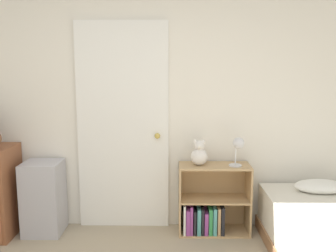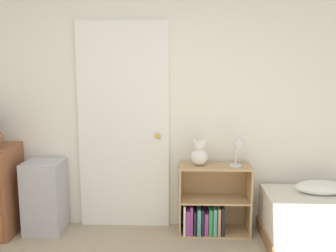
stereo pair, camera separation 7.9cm
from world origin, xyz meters
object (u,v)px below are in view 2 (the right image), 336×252
teddy_bear (199,154)px  desk_lamp (238,146)px  bookshelf (209,208)px  storage_bin (45,197)px

teddy_bear → desk_lamp: (0.36, -0.04, 0.09)m
bookshelf → desk_lamp: desk_lamp is taller
storage_bin → bookshelf: storage_bin is taller
storage_bin → bookshelf: size_ratio=1.03×
storage_bin → desk_lamp: bearing=-0.6°
desk_lamp → teddy_bear: bearing=173.1°
storage_bin → bookshelf: bearing=0.8°
bookshelf → desk_lamp: bearing=-9.3°
storage_bin → teddy_bear: teddy_bear is taller
bookshelf → teddy_bear: size_ratio=2.76×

